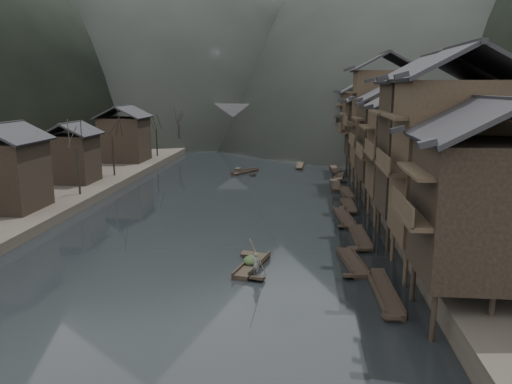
# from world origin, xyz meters

# --- Properties ---
(water) EXTENTS (300.00, 300.00, 0.00)m
(water) POSITION_xyz_m (0.00, 0.00, 0.00)
(water) COLOR black
(water) RESTS_ON ground
(right_bank) EXTENTS (40.00, 200.00, 1.80)m
(right_bank) POSITION_xyz_m (35.00, 40.00, 0.90)
(right_bank) COLOR #2D2823
(right_bank) RESTS_ON ground
(left_bank) EXTENTS (40.00, 200.00, 1.20)m
(left_bank) POSITION_xyz_m (-35.00, 40.00, 0.60)
(left_bank) COLOR #2D2823
(left_bank) RESTS_ON ground
(stilt_houses) EXTENTS (9.00, 67.60, 16.83)m
(stilt_houses) POSITION_xyz_m (17.28, 19.20, 8.87)
(stilt_houses) COLOR black
(stilt_houses) RESTS_ON ground
(left_houses) EXTENTS (8.10, 53.20, 8.73)m
(left_houses) POSITION_xyz_m (-20.50, 20.12, 5.66)
(left_houses) COLOR black
(left_houses) RESTS_ON left_bank
(bare_trees) EXTENTS (3.75, 73.87, 7.49)m
(bare_trees) POSITION_xyz_m (-17.00, 23.30, 6.37)
(bare_trees) COLOR black
(bare_trees) RESTS_ON left_bank
(moored_sampans) EXTENTS (3.45, 67.26, 0.47)m
(moored_sampans) POSITION_xyz_m (12.06, 24.85, 0.20)
(moored_sampans) COLOR black
(moored_sampans) RESTS_ON water
(midriver_boats) EXTENTS (10.57, 12.05, 0.45)m
(midriver_boats) POSITION_xyz_m (3.09, 41.23, 0.20)
(midriver_boats) COLOR black
(midriver_boats) RESTS_ON water
(stone_bridge) EXTENTS (40.00, 6.00, 9.00)m
(stone_bridge) POSITION_xyz_m (-0.00, 72.00, 5.11)
(stone_bridge) COLOR #4C4C4F
(stone_bridge) RESTS_ON ground
(hero_sampan) EXTENTS (2.30, 5.53, 0.44)m
(hero_sampan) POSITION_xyz_m (4.12, -1.09, 0.20)
(hero_sampan) COLOR black
(hero_sampan) RESTS_ON water
(cargo_heap) EXTENTS (1.20, 1.58, 0.72)m
(cargo_heap) POSITION_xyz_m (4.06, -0.85, 0.80)
(cargo_heap) COLOR black
(cargo_heap) RESTS_ON hero_sampan
(boatman) EXTENTS (0.69, 0.61, 1.58)m
(boatman) POSITION_xyz_m (4.58, -2.95, 1.23)
(boatman) COLOR #575659
(boatman) RESTS_ON hero_sampan
(bamboo_pole) EXTENTS (1.06, 2.33, 3.56)m
(bamboo_pole) POSITION_xyz_m (4.78, -2.95, 3.80)
(bamboo_pole) COLOR #8C7A51
(bamboo_pole) RESTS_ON boatman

